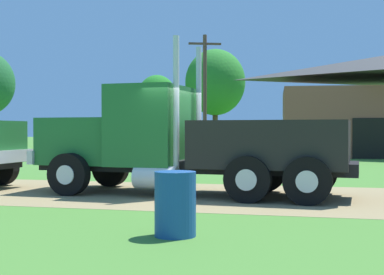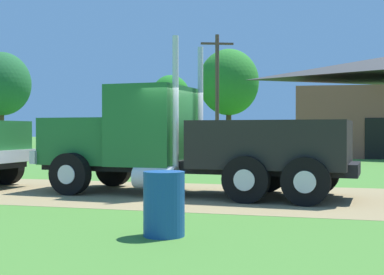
# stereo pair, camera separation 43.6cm
# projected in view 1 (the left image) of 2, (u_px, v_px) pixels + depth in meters

# --- Properties ---
(ground_plane) EXTENTS (200.00, 200.00, 0.00)m
(ground_plane) POSITION_uv_depth(u_px,v_px,m) (204.00, 195.00, 12.76)
(ground_plane) COLOR #477D2E
(dirt_track) EXTENTS (120.00, 5.34, 0.01)m
(dirt_track) POSITION_uv_depth(u_px,v_px,m) (204.00, 195.00, 12.76)
(dirt_track) COLOR #947F55
(dirt_track) RESTS_ON ground_plane
(truck_foreground_white) EXTENTS (7.83, 2.99, 3.67)m
(truck_foreground_white) POSITION_uv_depth(u_px,v_px,m) (187.00, 143.00, 13.00)
(truck_foreground_white) COLOR black
(truck_foreground_white) RESTS_ON ground_plane
(steel_barrel) EXTENTS (0.60, 0.60, 0.94)m
(steel_barrel) POSITION_uv_depth(u_px,v_px,m) (175.00, 204.00, 7.86)
(steel_barrel) COLOR #19478C
(steel_barrel) RESTS_ON ground_plane
(utility_pole_near) EXTENTS (2.11, 0.91, 7.94)m
(utility_pole_near) POSITION_uv_depth(u_px,v_px,m) (205.00, 90.00, 36.22)
(utility_pole_near) COLOR brown
(utility_pole_near) RESTS_ON ground_plane
(tree_mid) EXTENTS (3.25, 3.25, 6.19)m
(tree_mid) POSITION_uv_depth(u_px,v_px,m) (157.00, 97.00, 45.39)
(tree_mid) COLOR #513823
(tree_mid) RESTS_ON ground_plane
(tree_right) EXTENTS (4.94, 4.94, 8.20)m
(tree_right) POSITION_uv_depth(u_px,v_px,m) (215.00, 82.00, 44.32)
(tree_right) COLOR #513823
(tree_right) RESTS_ON ground_plane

